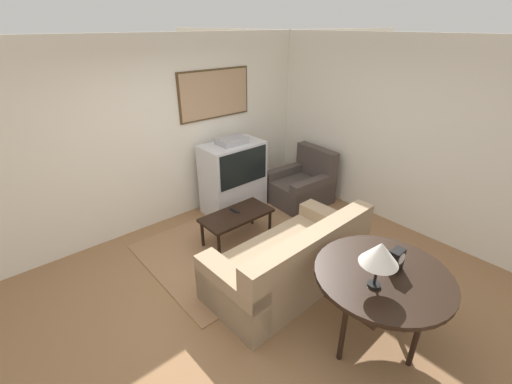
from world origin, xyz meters
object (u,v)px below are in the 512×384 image
at_px(console_table, 383,279).
at_px(table_lamp, 380,254).
at_px(tv, 233,176).
at_px(mantel_clock, 396,260).
at_px(armchair, 302,186).
at_px(couch, 291,262).
at_px(coffee_table, 237,217).

distance_m(console_table, table_lamp, 0.45).
distance_m(tv, mantel_clock, 3.07).
height_order(tv, armchair, tv).
relative_size(couch, console_table, 1.61).
bearing_deg(console_table, tv, 78.76).
relative_size(armchair, table_lamp, 2.26).
xyz_separation_m(tv, table_lamp, (-0.80, -3.01, 0.56)).
xyz_separation_m(couch, coffee_table, (0.08, 1.12, 0.08)).
bearing_deg(tv, armchair, -28.40).
distance_m(coffee_table, table_lamp, 2.36).
distance_m(armchair, console_table, 2.96).
distance_m(couch, coffee_table, 1.13).
relative_size(armchair, mantel_clock, 4.71).
height_order(tv, couch, tv).
bearing_deg(armchair, coffee_table, -78.27).
bearing_deg(tv, console_table, -101.24).
xyz_separation_m(couch, armchair, (1.66, 1.34, -0.02)).
bearing_deg(tv, mantel_clock, -98.89).
height_order(armchair, table_lamp, table_lamp).
height_order(tv, table_lamp, table_lamp).
distance_m(tv, coffee_table, 0.98).
bearing_deg(mantel_clock, table_lamp, 179.79).
distance_m(coffee_table, mantel_clock, 2.29).
bearing_deg(console_table, couch, 91.75).
height_order(tv, coffee_table, tv).
height_order(couch, console_table, couch).
bearing_deg(tv, coffee_table, -124.96).
bearing_deg(couch, armchair, -142.60).
height_order(console_table, mantel_clock, mantel_clock).
bearing_deg(coffee_table, console_table, -91.16).
bearing_deg(coffee_table, mantel_clock, -88.01).
bearing_deg(console_table, mantel_clock, -12.68).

